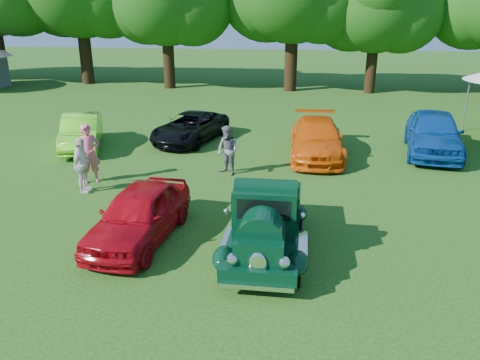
# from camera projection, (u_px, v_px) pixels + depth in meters

# --- Properties ---
(ground) EXTENTS (120.00, 120.00, 0.00)m
(ground) POSITION_uv_depth(u_px,v_px,m) (214.00, 242.00, 11.66)
(ground) COLOR #1A4510
(ground) RESTS_ON ground
(hero_pickup) EXTENTS (2.03, 4.36, 1.70)m
(hero_pickup) POSITION_uv_depth(u_px,v_px,m) (266.00, 222.00, 11.06)
(hero_pickup) COLOR black
(hero_pickup) RESTS_ON ground
(red_convertible) EXTENTS (1.97, 4.12, 1.36)m
(red_convertible) POSITION_uv_depth(u_px,v_px,m) (139.00, 214.00, 11.60)
(red_convertible) COLOR #A30610
(red_convertible) RESTS_ON ground
(back_car_lime) EXTENTS (2.78, 4.39, 1.37)m
(back_car_lime) POSITION_uv_depth(u_px,v_px,m) (81.00, 132.00, 19.39)
(back_car_lime) COLOR #5EDB1D
(back_car_lime) RESTS_ON ground
(back_car_black) EXTENTS (3.09, 4.81, 1.23)m
(back_car_black) POSITION_uv_depth(u_px,v_px,m) (190.00, 127.00, 20.40)
(back_car_black) COLOR black
(back_car_black) RESTS_ON ground
(back_car_orange) EXTENTS (2.10, 4.95, 1.43)m
(back_car_orange) POSITION_uv_depth(u_px,v_px,m) (317.00, 139.00, 18.27)
(back_car_orange) COLOR #DE5207
(back_car_orange) RESTS_ON ground
(back_car_blue) EXTENTS (2.75, 5.25, 1.71)m
(back_car_blue) POSITION_uv_depth(u_px,v_px,m) (433.00, 133.00, 18.56)
(back_car_blue) COLOR navy
(back_car_blue) RESTS_ON ground
(spectator_pink) EXTENTS (0.86, 0.81, 1.98)m
(spectator_pink) POSITION_uv_depth(u_px,v_px,m) (89.00, 154.00, 15.38)
(spectator_pink) COLOR #DF5B71
(spectator_pink) RESTS_ON ground
(spectator_grey) EXTENTS (1.06, 1.04, 1.73)m
(spectator_grey) POSITION_uv_depth(u_px,v_px,m) (228.00, 151.00, 16.16)
(spectator_grey) COLOR slate
(spectator_grey) RESTS_ON ground
(spectator_white) EXTENTS (0.51, 1.06, 1.76)m
(spectator_white) POSITION_uv_depth(u_px,v_px,m) (82.00, 165.00, 14.57)
(spectator_white) COLOR silver
(spectator_white) RESTS_ON ground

